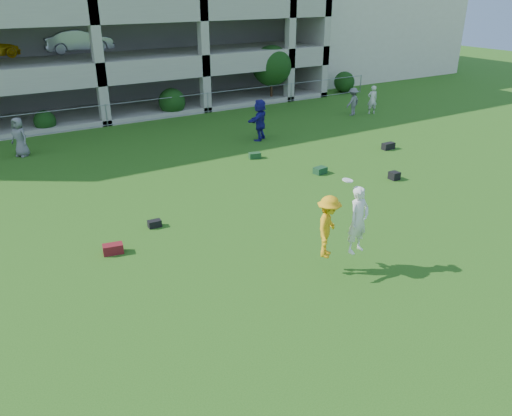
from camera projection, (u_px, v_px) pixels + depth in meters
ground at (342, 300)px, 11.92m from camera, size 100.00×100.00×0.00m
stucco_building at (336, 10)px, 42.69m from camera, size 16.00×14.00×10.00m
bystander_c at (19, 137)px, 21.70m from camera, size 0.92×1.00×1.72m
bystander_d at (260, 120)px, 23.99m from camera, size 1.80×1.57×1.97m
bystander_e at (372, 100)px, 29.05m from camera, size 0.69×0.56×1.63m
bystander_f at (353, 102)px, 28.69m from camera, size 1.13×0.83×1.58m
bag_red_a at (113, 249)px, 13.94m from camera, size 0.60×0.40×0.28m
bag_black_b at (155, 224)px, 15.49m from camera, size 0.41×0.27×0.22m
bag_green_c at (320, 170)px, 19.92m from camera, size 0.54×0.41×0.26m
crate_d at (394, 176)px, 19.31m from camera, size 0.36×0.36×0.30m
bag_black_e at (388, 146)px, 22.89m from camera, size 0.61×0.31×0.30m
bag_green_g at (255, 155)px, 21.69m from camera, size 0.56×0.42×0.25m
frisbee_contest at (338, 224)px, 12.60m from camera, size 1.73×1.15×2.00m
parking_garage at (55, 1)px, 31.00m from camera, size 30.00×14.00×12.00m
fence at (106, 115)px, 26.43m from camera, size 36.06×0.06×1.20m
shrub_row at (180, 88)px, 28.82m from camera, size 34.38×2.52×3.50m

